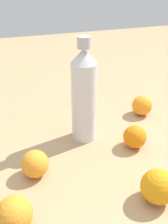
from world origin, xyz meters
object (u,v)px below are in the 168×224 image
object	(u,v)px
water_bottle	(84,95)
orange_3	(158,187)
orange_0	(35,164)
orange_1	(142,105)
orange_2	(135,137)
orange_4	(14,214)

from	to	relation	value
water_bottle	orange_3	size ratio (longest dim) A/B	3.90
orange_0	orange_3	size ratio (longest dim) A/B	0.88
water_bottle	orange_0	bearing A→B (deg)	134.46
orange_1	orange_2	world-z (taller)	orange_1
orange_2	orange_3	distance (m)	0.18
orange_1	orange_2	xyz separation A→B (m)	(0.10, 0.15, -0.00)
orange_0	orange_2	distance (m)	0.27
orange_2	orange_3	size ratio (longest dim) A/B	0.85
water_bottle	orange_0	size ratio (longest dim) A/B	4.42
orange_1	orange_3	bearing A→B (deg)	65.36
orange_1	orange_4	bearing A→B (deg)	34.57
orange_1	orange_4	xyz separation A→B (m)	(0.43, 0.30, 0.00)
water_bottle	orange_4	world-z (taller)	water_bottle
orange_2	orange_3	bearing A→B (deg)	76.25
orange_0	orange_4	world-z (taller)	orange_4
water_bottle	orange_2	xyz separation A→B (m)	(-0.11, 0.09, -0.10)
orange_2	orange_4	size ratio (longest dim) A/B	0.90
orange_2	orange_3	xyz separation A→B (m)	(0.04, 0.18, 0.01)
orange_2	orange_3	world-z (taller)	orange_3
orange_2	water_bottle	bearing A→B (deg)	-37.40
orange_0	orange_3	bearing A→B (deg)	145.39
water_bottle	orange_1	size ratio (longest dim) A/B	4.41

